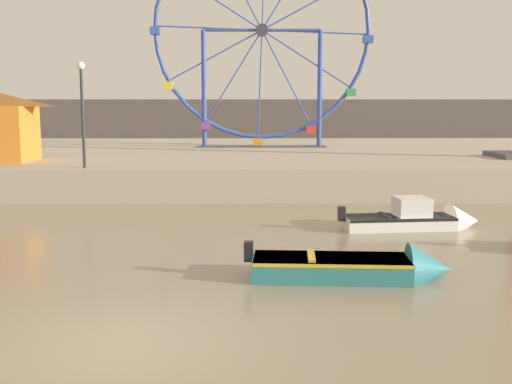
# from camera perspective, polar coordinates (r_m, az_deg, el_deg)

# --- Properties ---
(ground_plane) EXTENTS (240.00, 240.00, 0.00)m
(ground_plane) POSITION_cam_1_polar(r_m,az_deg,el_deg) (10.35, -11.83, -13.74)
(ground_plane) COLOR gray
(quay_promenade) EXTENTS (110.00, 22.87, 1.34)m
(quay_promenade) POSITION_cam_1_polar(r_m,az_deg,el_deg) (35.09, -4.06, 2.96)
(quay_promenade) COLOR tan
(quay_promenade) RESTS_ON ground_plane
(distant_town_skyline) EXTENTS (140.00, 3.00, 4.40)m
(distant_town_skyline) POSITION_cam_1_polar(r_m,az_deg,el_deg) (62.10, -2.72, 6.63)
(distant_town_skyline) COLOR #564C47
(distant_town_skyline) RESTS_ON ground_plane
(motorboat_white_red_stripe) EXTENTS (4.57, 1.55, 1.35)m
(motorboat_white_red_stripe) POSITION_cam_1_polar(r_m,az_deg,el_deg) (19.73, 15.20, -2.46)
(motorboat_white_red_stripe) COLOR silver
(motorboat_white_red_stripe) RESTS_ON ground_plane
(motorboat_teal_painted) EXTENTS (4.62, 1.52, 1.17)m
(motorboat_teal_painted) POSITION_cam_1_polar(r_m,az_deg,el_deg) (13.78, 10.13, -6.97)
(motorboat_teal_painted) COLOR teal
(motorboat_teal_painted) RESTS_ON ground_plane
(ferris_wheel_blue_frame) EXTENTS (13.01, 1.20, 13.18)m
(ferris_wheel_blue_frame) POSITION_cam_1_polar(r_m,az_deg,el_deg) (36.67, 0.56, 14.61)
(ferris_wheel_blue_frame) COLOR #334CA8
(ferris_wheel_blue_frame) RESTS_ON quay_promenade
(promenade_lamp_near) EXTENTS (0.32, 0.32, 4.19)m
(promenade_lamp_near) POSITION_cam_1_polar(r_m,az_deg,el_deg) (25.22, -15.99, 8.34)
(promenade_lamp_near) COLOR #2D2D33
(promenade_lamp_near) RESTS_ON quay_promenade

